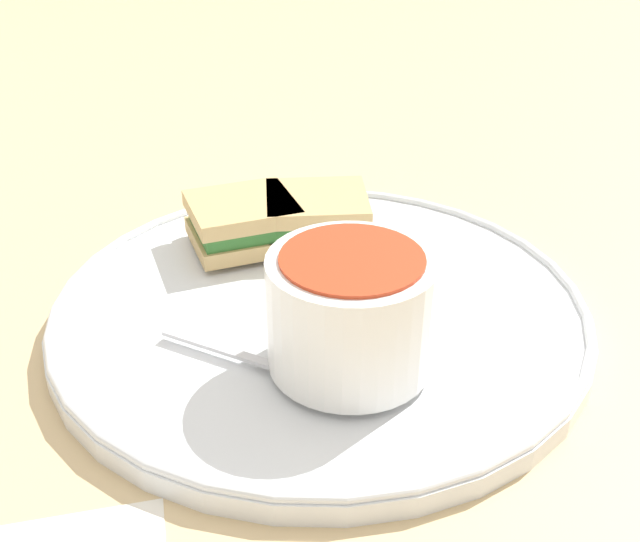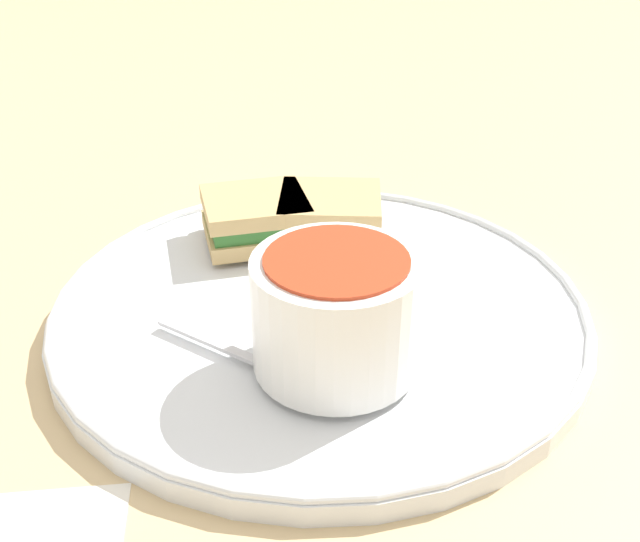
{
  "view_description": "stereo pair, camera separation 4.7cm",
  "coord_description": "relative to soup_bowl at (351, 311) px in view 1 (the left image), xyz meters",
  "views": [
    {
      "loc": [
        -0.4,
        -0.05,
        0.27
      ],
      "look_at": [
        0.0,
        0.0,
        0.04
      ],
      "focal_mm": 42.0,
      "sensor_mm": 36.0,
      "label": 1
    },
    {
      "loc": [
        -0.39,
        -0.1,
        0.27
      ],
      "look_at": [
        0.0,
        0.0,
        0.04
      ],
      "focal_mm": 42.0,
      "sensor_mm": 36.0,
      "label": 2
    }
  ],
  "objects": [
    {
      "name": "ground_plane",
      "position": [
        0.07,
        0.02,
        -0.05
      ],
      "size": [
        2.4,
        2.4,
        0.0
      ],
      "primitive_type": "plane",
      "color": "#D1B27F"
    },
    {
      "name": "plate",
      "position": [
        0.07,
        0.02,
        -0.04
      ],
      "size": [
        0.34,
        0.34,
        0.02
      ],
      "color": "white",
      "rests_on": "ground_plane"
    },
    {
      "name": "soup_bowl",
      "position": [
        0.0,
        0.0,
        0.0
      ],
      "size": [
        0.09,
        0.09,
        0.07
      ],
      "color": "white",
      "rests_on": "plate"
    },
    {
      "name": "spoon",
      "position": [
        -0.02,
        0.02,
        -0.03
      ],
      "size": [
        0.05,
        0.12,
        0.01
      ],
      "rotation": [
        0.0,
        0.0,
        4.37
      ],
      "color": "silver",
      "rests_on": "plate"
    },
    {
      "name": "sandwich_half_near",
      "position": [
        0.15,
        0.04,
        -0.02
      ],
      "size": [
        0.08,
        0.08,
        0.03
      ],
      "rotation": [
        0.0,
        0.0,
        0.2
      ],
      "color": "tan",
      "rests_on": "plate"
    },
    {
      "name": "sandwich_half_far",
      "position": [
        0.13,
        0.09,
        -0.02
      ],
      "size": [
        0.09,
        0.09,
        0.03
      ],
      "rotation": [
        0.0,
        0.0,
        0.48
      ],
      "color": "tan",
      "rests_on": "plate"
    }
  ]
}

